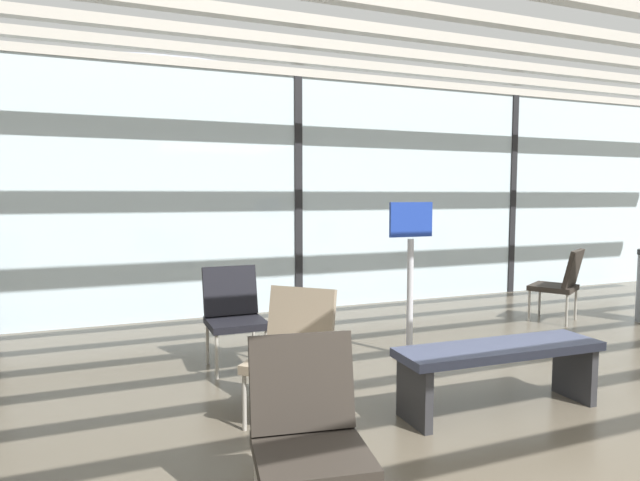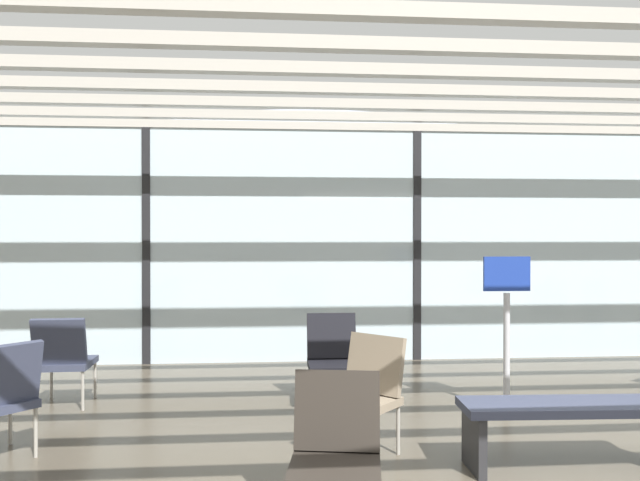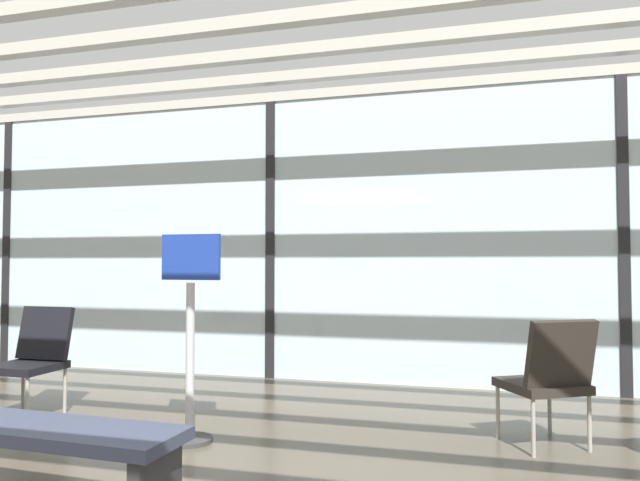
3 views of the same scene
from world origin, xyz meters
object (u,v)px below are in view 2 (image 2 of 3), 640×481
lounge_chair_6 (333,354)px  info_sign (507,339)px  lounge_chair_5 (63,356)px  lounge_chair_0 (336,445)px  lounge_chair_4 (366,387)px  parked_airplane (301,210)px  waiting_bench (569,417)px

lounge_chair_6 → info_sign: info_sign is taller
lounge_chair_5 → lounge_chair_6: size_ratio=1.00×
lounge_chair_0 → lounge_chair_4: size_ratio=1.00×
lounge_chair_5 → parked_airplane: bearing=-111.2°
lounge_chair_0 → lounge_chair_5: same height
parked_airplane → info_sign: parked_airplane is taller
lounge_chair_5 → waiting_bench: lounge_chair_5 is taller
info_sign → waiting_bench: bearing=-94.3°
lounge_chair_4 → info_sign: size_ratio=0.60×
lounge_chair_4 → lounge_chair_6: (-0.12, 1.26, 0.00)m
lounge_chair_6 → waiting_bench: 2.25m
parked_airplane → waiting_bench: parked_airplane is taller
lounge_chair_0 → lounge_chair_5: bearing=141.0°
lounge_chair_6 → waiting_bench: lounge_chair_6 is taller
lounge_chair_0 → info_sign: bearing=58.6°
lounge_chair_4 → lounge_chair_6: bearing=139.1°
parked_airplane → lounge_chair_4: bearing=-89.3°
lounge_chair_0 → parked_airplane: bearing=97.5°
lounge_chair_5 → info_sign: 4.18m
lounge_chair_0 → lounge_chair_6: bearing=93.7°
parked_airplane → lounge_chair_5: size_ratio=15.82×
lounge_chair_0 → lounge_chair_4: bearing=82.7°
lounge_chair_4 → waiting_bench: 1.44m
parked_airplane → info_sign: 7.99m
lounge_chair_0 → lounge_chair_5: size_ratio=1.00×
lounge_chair_4 → waiting_bench: size_ratio=0.57×
lounge_chair_5 → waiting_bench: (4.05, -1.80, -0.13)m
lounge_chair_4 → info_sign: bearing=75.9°
lounge_chair_5 → waiting_bench: bearing=154.4°
waiting_bench → parked_airplane: bearing=101.5°
parked_airplane → lounge_chair_5: bearing=-109.7°
waiting_bench → info_sign: 1.39m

